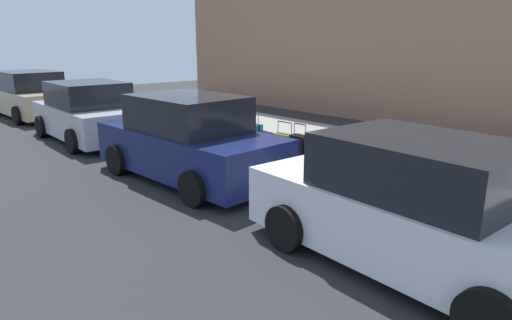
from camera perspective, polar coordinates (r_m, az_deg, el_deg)
ground_plane at (r=10.20m, az=-1.72°, el=-0.78°), size 40.00×40.00×0.00m
sidewalk_curb at (r=11.89m, az=7.52°, el=1.73°), size 18.00×5.00×0.14m
suitcase_olive_0 at (r=8.12m, az=22.15°, el=-2.73°), size 0.46×0.24×0.92m
suitcase_navy_1 at (r=8.42m, az=19.33°, el=-1.72°), size 0.46×0.26×0.71m
suitcase_teal_2 at (r=8.68m, az=16.21°, el=-1.06°), size 0.51×0.25×0.86m
suitcase_maroon_3 at (r=8.93m, az=12.90°, el=-0.68°), size 0.50×0.21×0.84m
suitcase_silver_4 at (r=9.29m, az=10.59°, el=0.10°), size 0.42×0.29×0.78m
suitcase_red_5 at (r=9.53m, az=7.78°, el=0.46°), size 0.49×0.25×0.58m
suitcase_black_6 at (r=9.85m, az=5.56°, el=1.36°), size 0.40×0.25×0.90m
suitcase_olive_7 at (r=10.23m, az=3.64°, el=1.74°), size 0.48×0.27×0.87m
suitcase_navy_8 at (r=10.61m, az=1.44°, el=2.06°), size 0.51×0.24×0.57m
suitcase_teal_9 at (r=11.03m, az=-0.40°, el=2.98°), size 0.49×0.27×0.99m
suitcase_maroon_10 at (r=11.42m, az=-2.23°, el=3.65°), size 0.48×0.29×1.01m
fire_hydrant at (r=12.10m, az=-5.07°, el=4.29°), size 0.39×0.21×0.76m
bollard_post at (r=12.52m, az=-7.42°, el=4.93°), size 0.16×0.16×0.94m
parked_car_white_0 at (r=5.84m, az=19.77°, el=-5.88°), size 4.42×2.19×1.66m
parked_car_navy_1 at (r=9.16m, az=-8.62°, el=2.41°), size 4.40×2.19×1.73m
parked_car_silver_2 at (r=13.63m, az=-20.55°, el=5.62°), size 4.26×2.20×1.66m
parked_car_beige_3 at (r=18.82m, az=-26.86°, el=7.34°), size 4.71×2.26×1.70m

